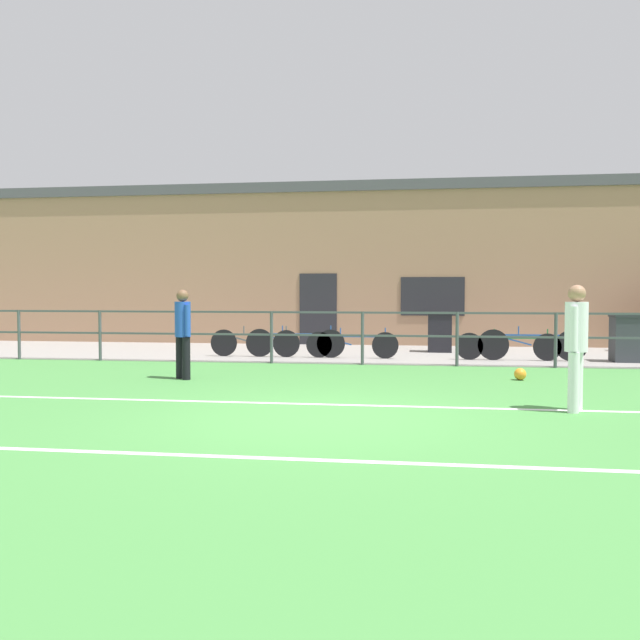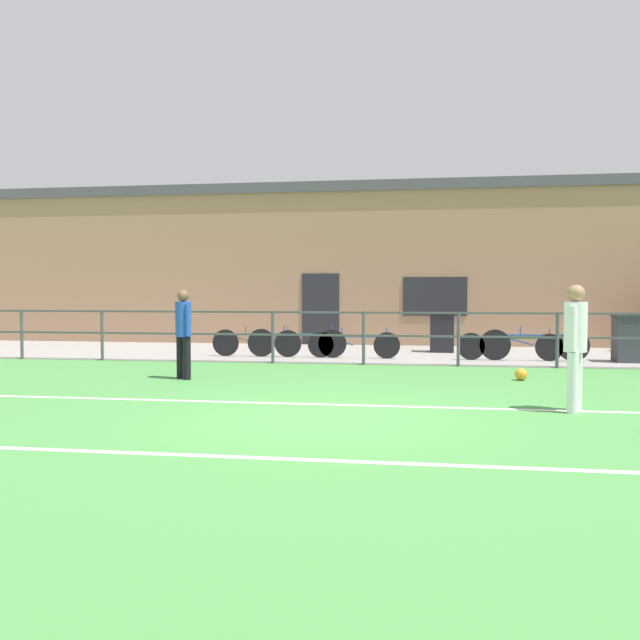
{
  "view_description": "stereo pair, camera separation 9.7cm",
  "coord_description": "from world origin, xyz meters",
  "px_view_note": "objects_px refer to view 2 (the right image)",
  "views": [
    {
      "loc": [
        1.14,
        -8.24,
        1.6
      ],
      "look_at": [
        -0.49,
        2.97,
        1.1
      ],
      "focal_mm": 37.31,
      "sensor_mm": 36.0,
      "label": 1
    },
    {
      "loc": [
        1.24,
        -8.23,
        1.6
      ],
      "look_at": [
        -0.49,
        2.97,
        1.1
      ],
      "focal_mm": 37.31,
      "sensor_mm": 36.0,
      "label": 2
    }
  ],
  "objects_px": {
    "soccer_ball_match": "(521,374)",
    "bicycle_parked_3": "(256,343)",
    "bicycle_parked_1": "(510,346)",
    "bicycle_parked_4": "(353,344)",
    "trash_bin_0": "(442,332)",
    "trash_bin_1": "(630,338)",
    "player_striker": "(575,340)",
    "bicycle_parked_2": "(534,345)",
    "player_winger": "(183,328)",
    "bicycle_parked_0": "(296,343)"
  },
  "relations": [
    {
      "from": "trash_bin_0",
      "to": "trash_bin_1",
      "type": "xyz_separation_m",
      "value": [
        4.04,
        -1.81,
        0.02
      ]
    },
    {
      "from": "bicycle_parked_4",
      "to": "trash_bin_0",
      "type": "relative_size",
      "value": 2.11
    },
    {
      "from": "soccer_ball_match",
      "to": "trash_bin_0",
      "type": "height_order",
      "value": "trash_bin_0"
    },
    {
      "from": "player_striker",
      "to": "bicycle_parked_0",
      "type": "bearing_deg",
      "value": 61.11
    },
    {
      "from": "bicycle_parked_1",
      "to": "trash_bin_1",
      "type": "distance_m",
      "value": 2.59
    },
    {
      "from": "player_striker",
      "to": "bicycle_parked_1",
      "type": "relative_size",
      "value": 0.72
    },
    {
      "from": "player_striker",
      "to": "bicycle_parked_1",
      "type": "height_order",
      "value": "player_striker"
    },
    {
      "from": "bicycle_parked_3",
      "to": "trash_bin_0",
      "type": "height_order",
      "value": "trash_bin_0"
    },
    {
      "from": "trash_bin_0",
      "to": "player_striker",
      "type": "bearing_deg",
      "value": -79.73
    },
    {
      "from": "bicycle_parked_0",
      "to": "trash_bin_1",
      "type": "xyz_separation_m",
      "value": [
        7.49,
        0.07,
        0.19
      ]
    },
    {
      "from": "player_striker",
      "to": "bicycle_parked_4",
      "type": "distance_m",
      "value": 7.29
    },
    {
      "from": "soccer_ball_match",
      "to": "bicycle_parked_3",
      "type": "distance_m",
      "value": 6.54
    },
    {
      "from": "trash_bin_1",
      "to": "bicycle_parked_4",
      "type": "bearing_deg",
      "value": -179.37
    },
    {
      "from": "trash_bin_0",
      "to": "bicycle_parked_4",
      "type": "bearing_deg",
      "value": -138.03
    },
    {
      "from": "bicycle_parked_2",
      "to": "bicycle_parked_3",
      "type": "bearing_deg",
      "value": 180.0
    },
    {
      "from": "trash_bin_0",
      "to": "player_winger",
      "type": "bearing_deg",
      "value": -129.12
    },
    {
      "from": "player_striker",
      "to": "soccer_ball_match",
      "type": "height_order",
      "value": "player_striker"
    },
    {
      "from": "player_striker",
      "to": "bicycle_parked_3",
      "type": "height_order",
      "value": "player_striker"
    },
    {
      "from": "soccer_ball_match",
      "to": "trash_bin_0",
      "type": "bearing_deg",
      "value": 103.62
    },
    {
      "from": "bicycle_parked_3",
      "to": "bicycle_parked_4",
      "type": "distance_m",
      "value": 2.33
    },
    {
      "from": "bicycle_parked_1",
      "to": "bicycle_parked_3",
      "type": "distance_m",
      "value": 5.88
    },
    {
      "from": "bicycle_parked_2",
      "to": "trash_bin_0",
      "type": "bearing_deg",
      "value": 136.47
    },
    {
      "from": "bicycle_parked_0",
      "to": "trash_bin_1",
      "type": "distance_m",
      "value": 7.49
    },
    {
      "from": "bicycle_parked_4",
      "to": "bicycle_parked_2",
      "type": "bearing_deg",
      "value": 0.0
    },
    {
      "from": "bicycle_parked_0",
      "to": "bicycle_parked_4",
      "type": "xyz_separation_m",
      "value": [
        1.36,
        -0.0,
        -0.03
      ]
    },
    {
      "from": "player_striker",
      "to": "trash_bin_0",
      "type": "distance_m",
      "value": 8.34
    },
    {
      "from": "bicycle_parked_2",
      "to": "bicycle_parked_4",
      "type": "height_order",
      "value": "bicycle_parked_2"
    },
    {
      "from": "soccer_ball_match",
      "to": "bicycle_parked_2",
      "type": "relative_size",
      "value": 0.09
    },
    {
      "from": "player_striker",
      "to": "player_winger",
      "type": "distance_m",
      "value": 6.68
    },
    {
      "from": "bicycle_parked_1",
      "to": "bicycle_parked_2",
      "type": "xyz_separation_m",
      "value": [
        0.53,
        0.0,
        0.04
      ]
    },
    {
      "from": "player_winger",
      "to": "bicycle_parked_0",
      "type": "distance_m",
      "value": 4.23
    },
    {
      "from": "player_striker",
      "to": "trash_bin_0",
      "type": "xyz_separation_m",
      "value": [
        -1.49,
        8.2,
        -0.41
      ]
    },
    {
      "from": "bicycle_parked_4",
      "to": "trash_bin_1",
      "type": "xyz_separation_m",
      "value": [
        6.13,
        0.07,
        0.22
      ]
    },
    {
      "from": "trash_bin_1",
      "to": "player_winger",
      "type": "bearing_deg",
      "value": -155.31
    },
    {
      "from": "bicycle_parked_1",
      "to": "player_winger",
      "type": "bearing_deg",
      "value": -147.39
    },
    {
      "from": "bicycle_parked_4",
      "to": "trash_bin_1",
      "type": "distance_m",
      "value": 6.13
    },
    {
      "from": "bicycle_parked_0",
      "to": "bicycle_parked_1",
      "type": "bearing_deg",
      "value": -0.0
    },
    {
      "from": "soccer_ball_match",
      "to": "bicycle_parked_1",
      "type": "height_order",
      "value": "bicycle_parked_1"
    },
    {
      "from": "trash_bin_1",
      "to": "trash_bin_0",
      "type": "bearing_deg",
      "value": 155.83
    },
    {
      "from": "soccer_ball_match",
      "to": "trash_bin_1",
      "type": "height_order",
      "value": "trash_bin_1"
    },
    {
      "from": "player_winger",
      "to": "bicycle_parked_2",
      "type": "xyz_separation_m",
      "value": [
        6.75,
        3.98,
        -0.53
      ]
    },
    {
      "from": "bicycle_parked_1",
      "to": "trash_bin_0",
      "type": "bearing_deg",
      "value": 127.72
    },
    {
      "from": "player_winger",
      "to": "trash_bin_1",
      "type": "height_order",
      "value": "player_winger"
    },
    {
      "from": "player_striker",
      "to": "bicycle_parked_3",
      "type": "relative_size",
      "value": 0.77
    },
    {
      "from": "bicycle_parked_1",
      "to": "bicycle_parked_4",
      "type": "distance_m",
      "value": 3.55
    },
    {
      "from": "soccer_ball_match",
      "to": "bicycle_parked_2",
      "type": "distance_m",
      "value": 3.35
    },
    {
      "from": "player_striker",
      "to": "bicycle_parked_3",
      "type": "distance_m",
      "value": 8.67
    },
    {
      "from": "player_winger",
      "to": "bicycle_parked_1",
      "type": "distance_m",
      "value": 7.41
    },
    {
      "from": "soccer_ball_match",
      "to": "bicycle_parked_1",
      "type": "distance_m",
      "value": 3.27
    },
    {
      "from": "player_striker",
      "to": "bicycle_parked_4",
      "type": "relative_size",
      "value": 0.77
    }
  ]
}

